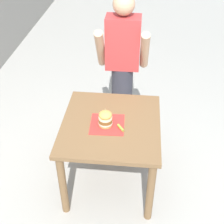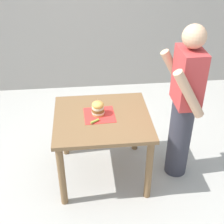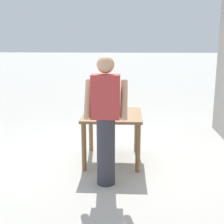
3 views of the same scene
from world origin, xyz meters
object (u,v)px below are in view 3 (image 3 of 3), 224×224
pickle_spear (107,111)px  patio_table (112,122)px  diner_across_table (106,119)px  sandwich (115,108)px

pickle_spear → patio_table: bearing=140.3°
patio_table → diner_across_table: (0.04, 0.82, 0.25)m
patio_table → sandwich: size_ratio=5.25×
patio_table → pickle_spear: (0.09, -0.08, 0.15)m
patio_table → sandwich: sandwich is taller
pickle_spear → diner_across_table: diner_across_table is taller
sandwich → pickle_spear: bearing=-16.6°
sandwich → pickle_spear: sandwich is taller
sandwich → pickle_spear: (0.14, -0.04, -0.06)m
patio_table → diner_across_table: 0.86m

